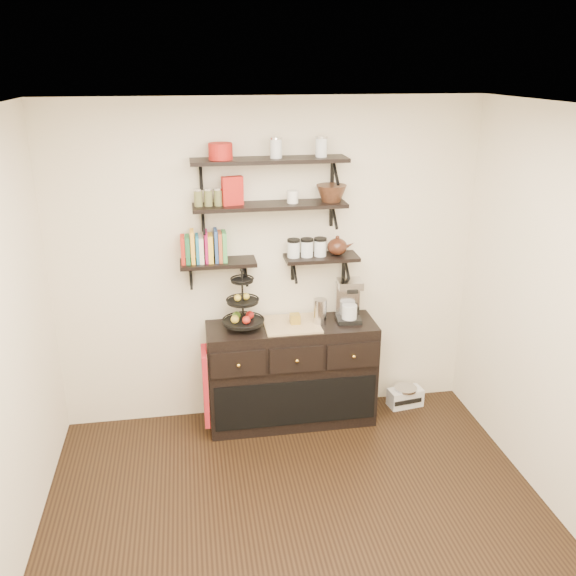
{
  "coord_description": "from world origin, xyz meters",
  "views": [
    {
      "loc": [
        -0.63,
        -3.01,
        2.93
      ],
      "look_at": [
        0.06,
        1.15,
        1.37
      ],
      "focal_mm": 38.0,
      "sensor_mm": 36.0,
      "label": 1
    }
  ],
  "objects_px": {
    "coffee_maker": "(348,301)",
    "radio": "(405,397)",
    "sideboard": "(292,373)",
    "fruit_stand": "(243,309)"
  },
  "relations": [
    {
      "from": "sideboard",
      "to": "coffee_maker",
      "type": "bearing_deg",
      "value": 2.95
    },
    {
      "from": "sideboard",
      "to": "coffee_maker",
      "type": "relative_size",
      "value": 3.84
    },
    {
      "from": "fruit_stand",
      "to": "radio",
      "type": "relative_size",
      "value": 1.52
    },
    {
      "from": "fruit_stand",
      "to": "radio",
      "type": "xyz_separation_m",
      "value": [
        1.45,
        0.06,
        -0.98
      ]
    },
    {
      "from": "sideboard",
      "to": "coffee_maker",
      "type": "height_order",
      "value": "coffee_maker"
    },
    {
      "from": "sideboard",
      "to": "fruit_stand",
      "type": "height_order",
      "value": "fruit_stand"
    },
    {
      "from": "coffee_maker",
      "to": "radio",
      "type": "xyz_separation_m",
      "value": [
        0.58,
        0.03,
        -0.98
      ]
    },
    {
      "from": "sideboard",
      "to": "radio",
      "type": "relative_size",
      "value": 4.32
    },
    {
      "from": "fruit_stand",
      "to": "radio",
      "type": "distance_m",
      "value": 1.75
    },
    {
      "from": "sideboard",
      "to": "radio",
      "type": "xyz_separation_m",
      "value": [
        1.06,
        0.06,
        -0.36
      ]
    }
  ]
}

